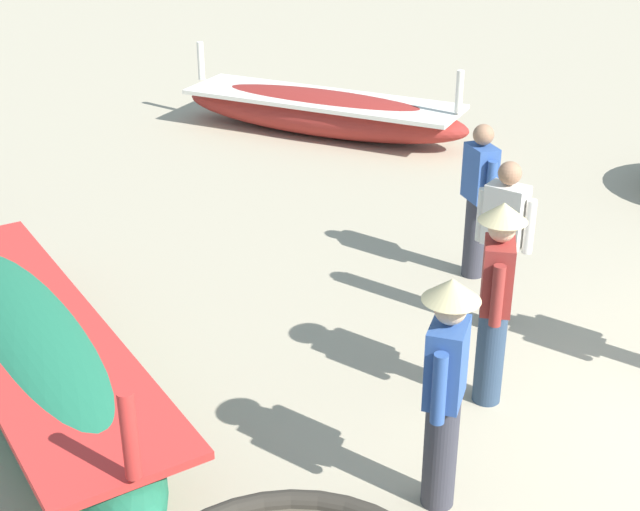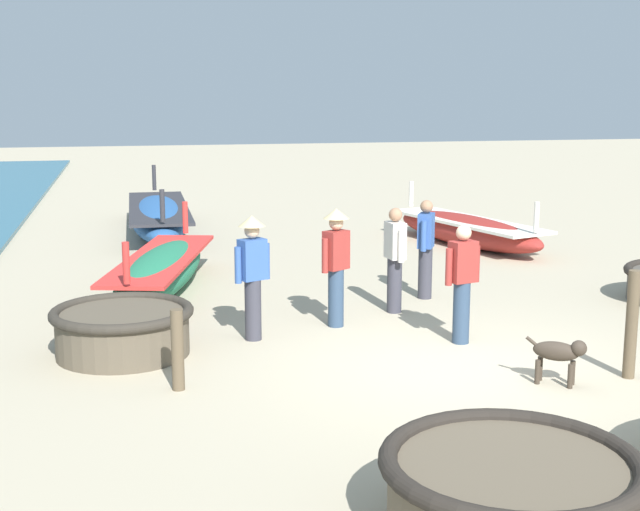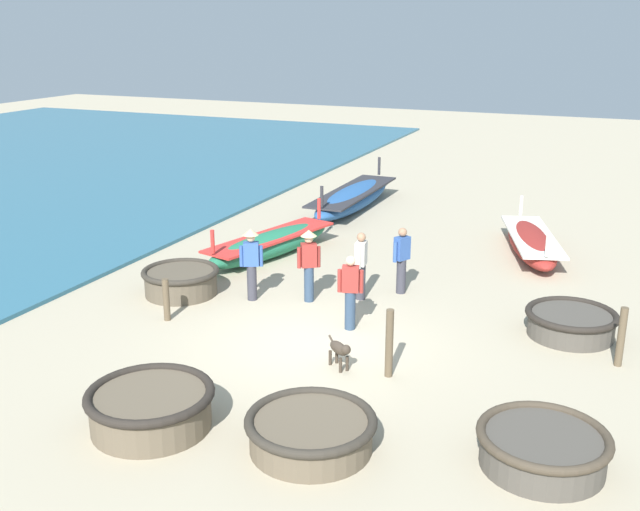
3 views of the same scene
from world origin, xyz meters
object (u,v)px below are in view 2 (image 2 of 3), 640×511
fisherman_standing_left (252,269)px  dog (560,353)px  fisherman_standing_right (336,259)px  fisherman_hauling (462,281)px  fisherman_by_coracle (426,246)px  long_boat_blue_hull (467,230)px  long_boat_green_hull (161,270)px  coracle_front_right (511,490)px  fisherman_with_hat (395,257)px  coracle_nearest (123,329)px  mooring_post_shoreline (178,350)px  long_boat_white_hull (159,217)px  mooring_post_mid_beach (632,325)px

fisherman_standing_left → dog: 4.06m
fisherman_standing_right → fisherman_hauling: fisherman_standing_right is taller
fisherman_by_coracle → fisherman_standing_right: 2.20m
long_boat_blue_hull → long_boat_green_hull: 7.06m
fisherman_standing_right → dog: fisherman_standing_right is taller
coracle_front_right → fisherman_by_coracle: bearing=76.4°
fisherman_with_hat → long_boat_green_hull: bearing=147.8°
long_boat_blue_hull → fisherman_with_hat: 5.91m
coracle_nearest → mooring_post_shoreline: 1.59m
long_boat_white_hull → long_boat_blue_hull: bearing=-25.3°
coracle_front_right → fisherman_with_hat: bearing=81.0°
fisherman_standing_left → mooring_post_mid_beach: size_ratio=1.31×
fisherman_standing_left → mooring_post_shoreline: bearing=-121.1°
long_boat_white_hull → fisherman_with_hat: (3.21, -7.99, 0.46)m
fisherman_hauling → coracle_nearest: bearing=174.9°
long_boat_white_hull → dog: (4.10, -11.50, -0.00)m
coracle_front_right → fisherman_hauling: 5.10m
long_boat_white_hull → fisherman_standing_left: (0.96, -8.99, 0.58)m
coracle_front_right → long_boat_green_hull: (-2.30, 8.69, -0.01)m
fisherman_standing_left → fisherman_hauling: fisherman_standing_left is taller
dog → mooring_post_shoreline: (-4.22, 0.72, 0.09)m
fisherman_by_coracle → dog: fisherman_by_coracle is taller
coracle_front_right → fisherman_standing_right: bearing=89.8°
mooring_post_shoreline → mooring_post_mid_beach: 5.18m
fisherman_hauling → mooring_post_shoreline: 3.90m
long_boat_white_hull → mooring_post_shoreline: (-0.12, -10.79, 0.08)m
long_boat_white_hull → mooring_post_mid_beach: 12.49m
fisherman_standing_left → mooring_post_mid_beach: bearing=-31.1°
dog → coracle_nearest: bearing=155.7°
coracle_nearest → fisherman_hauling: size_ratio=1.14×
fisherman_standing_left → fisherman_by_coracle: size_ratio=1.06×
mooring_post_shoreline → long_boat_white_hull: bearing=89.3°
fisherman_with_hat → coracle_front_right: bearing=-99.0°
fisherman_standing_left → fisherman_hauling: (2.65, -0.71, -0.12)m
long_boat_blue_hull → mooring_post_shoreline: (-6.41, -7.81, 0.12)m
long_boat_green_hull → dog: (4.24, -5.62, 0.02)m
fisherman_with_hat → mooring_post_shoreline: size_ratio=1.70×
long_boat_blue_hull → fisherman_hauling: fisherman_hauling is taller
dog → fisherman_hauling: bearing=105.2°
mooring_post_mid_beach → long_boat_white_hull: bearing=113.6°
long_boat_blue_hull → fisherman_by_coracle: fisherman_by_coracle is taller
fisherman_hauling → fisherman_with_hat: same height
coracle_front_right → long_boat_green_hull: 8.99m
dog → fisherman_standing_right: bearing=123.1°
long_boat_blue_hull → fisherman_with_hat: bearing=-121.6°
long_boat_green_hull → mooring_post_shoreline: 4.91m
long_boat_green_hull → mooring_post_mid_beach: 7.59m
mooring_post_mid_beach → fisherman_standing_right: bearing=134.6°
long_boat_green_hull → fisherman_standing_left: fisherman_standing_left is taller
coracle_front_right → coracle_nearest: bearing=118.8°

